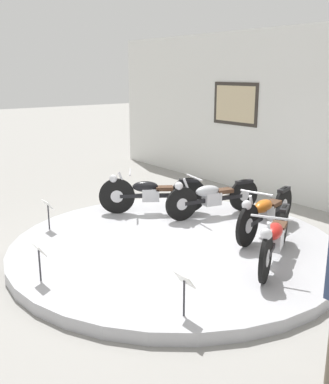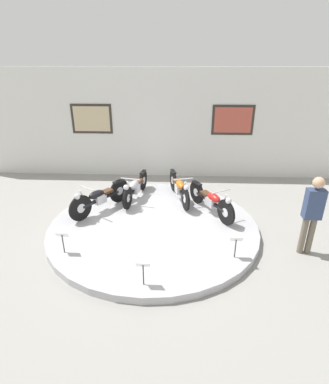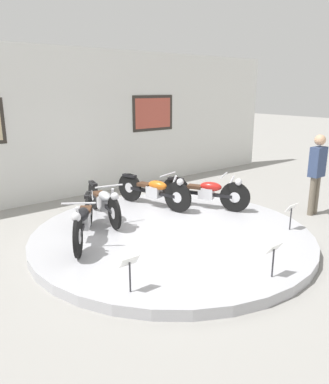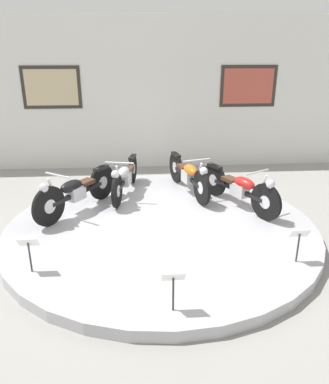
{
  "view_description": "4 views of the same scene",
  "coord_description": "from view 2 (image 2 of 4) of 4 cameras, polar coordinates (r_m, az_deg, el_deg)",
  "views": [
    {
      "loc": [
        5.15,
        -4.18,
        2.76
      ],
      "look_at": [
        -0.23,
        -0.02,
        0.94
      ],
      "focal_mm": 42.0,
      "sensor_mm": 36.0,
      "label": 1
    },
    {
      "loc": [
        0.58,
        -6.47,
        3.92
      ],
      "look_at": [
        0.26,
        0.28,
        0.9
      ],
      "focal_mm": 28.0,
      "sensor_mm": 36.0,
      "label": 2
    },
    {
      "loc": [
        -4.14,
        -5.0,
        2.73
      ],
      "look_at": [
        -0.15,
        0.03,
        0.94
      ],
      "focal_mm": 35.0,
      "sensor_mm": 36.0,
      "label": 3
    },
    {
      "loc": [
        -0.33,
        -5.64,
        2.92
      ],
      "look_at": [
        0.08,
        0.4,
        0.58
      ],
      "focal_mm": 35.0,
      "sensor_mm": 36.0,
      "label": 4
    }
  ],
  "objects": [
    {
      "name": "info_placard_front_right",
      "position": [
        6.29,
        13.47,
        -9.25
      ],
      "size": [
        0.26,
        0.11,
        0.51
      ],
      "color": "#333338",
      "rests_on": "display_platform"
    },
    {
      "name": "motorcycle_red",
      "position": [
        7.88,
        8.9,
        -1.5
      ],
      "size": [
        1.01,
        1.78,
        0.8
      ],
      "color": "black",
      "rests_on": "display_platform"
    },
    {
      "name": "ground_plane",
      "position": [
        7.59,
        -2.09,
        -7.02
      ],
      "size": [
        60.0,
        60.0,
        0.0
      ],
      "primitive_type": "plane",
      "color": "gray"
    },
    {
      "name": "motorcycle_silver",
      "position": [
        8.64,
        -5.59,
        0.97
      ],
      "size": [
        0.58,
        1.94,
        0.79
      ],
      "color": "black",
      "rests_on": "display_platform"
    },
    {
      "name": "display_platform",
      "position": [
        7.55,
        -2.1,
        -6.48
      ],
      "size": [
        5.13,
        5.13,
        0.17
      ],
      "primitive_type": "cylinder",
      "color": "#ADADB2",
      "rests_on": "ground_plane"
    },
    {
      "name": "motorcycle_orange",
      "position": [
        8.55,
        2.84,
        0.93
      ],
      "size": [
        0.66,
        1.96,
        0.81
      ],
      "color": "black",
      "rests_on": "display_platform"
    },
    {
      "name": "motorcycle_black",
      "position": [
        8.09,
        -12.24,
        -0.98
      ],
      "size": [
        1.19,
        1.7,
        0.81
      ],
      "color": "black",
      "rests_on": "display_platform"
    },
    {
      "name": "info_placard_front_centre",
      "position": [
        5.47,
        -4.1,
        -14.22
      ],
      "size": [
        0.26,
        0.11,
        0.51
      ],
      "color": "#333338",
      "rests_on": "display_platform"
    },
    {
      "name": "visitor_standing",
      "position": [
        6.94,
        26.32,
        -3.32
      ],
      "size": [
        0.36,
        0.23,
        1.78
      ],
      "color": "#6B6051",
      "rests_on": "ground_plane"
    },
    {
      "name": "info_placard_front_left",
      "position": [
        6.61,
        -18.91,
        -8.2
      ],
      "size": [
        0.26,
        0.11,
        0.51
      ],
      "color": "#333338",
      "rests_on": "display_platform"
    },
    {
      "name": "back_wall",
      "position": [
        10.57,
        -0.52,
        12.77
      ],
      "size": [
        14.0,
        0.22,
        3.69
      ],
      "color": "silver",
      "rests_on": "ground_plane"
    }
  ]
}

